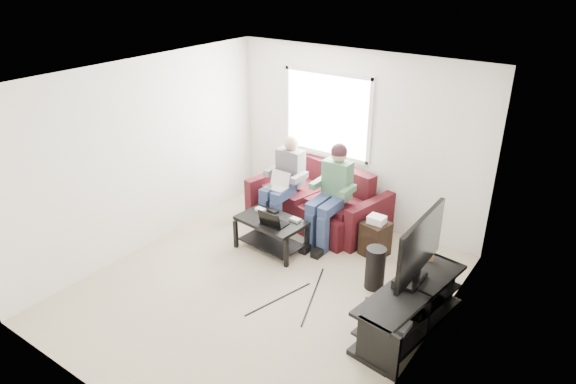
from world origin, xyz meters
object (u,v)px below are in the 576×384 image
(subwoofer, at_px, (375,268))
(end_table, at_px, (375,237))
(coffee_table, at_px, (271,227))
(sofa, at_px, (319,204))
(tv_stand, at_px, (409,310))
(tv, at_px, (420,246))

(subwoofer, xyz_separation_m, end_table, (-0.34, 0.69, -0.01))
(coffee_table, bearing_deg, sofa, 82.62)
(tv_stand, distance_m, end_table, 1.54)
(sofa, height_order, coffee_table, sofa)
(tv_stand, height_order, tv, tv)
(end_table, bearing_deg, tv, -47.10)
(end_table, bearing_deg, coffee_table, -150.71)
(coffee_table, relative_size, tv, 0.89)
(tv_stand, distance_m, subwoofer, 0.81)
(coffee_table, height_order, tv_stand, tv_stand)
(coffee_table, height_order, tv, tv)
(sofa, bearing_deg, tv, -33.66)
(coffee_table, relative_size, end_table, 1.67)
(sofa, height_order, subwoofer, sofa)
(sofa, relative_size, coffee_table, 2.14)
(tv_stand, height_order, subwoofer, subwoofer)
(coffee_table, distance_m, subwoofer, 1.59)
(tv, xyz_separation_m, subwoofer, (-0.65, 0.38, -0.72))
(sofa, xyz_separation_m, end_table, (1.11, -0.33, -0.07))
(sofa, xyz_separation_m, coffee_table, (-0.13, -1.03, 0.01))
(tv_stand, height_order, end_table, end_table)
(sofa, relative_size, tv, 1.91)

